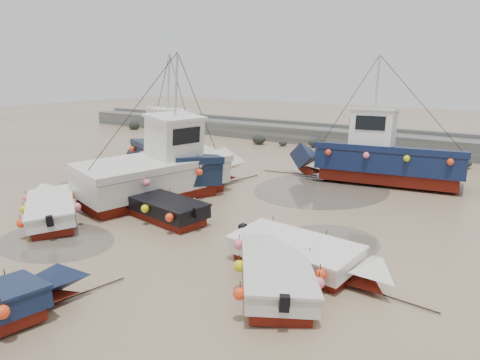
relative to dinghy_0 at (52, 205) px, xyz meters
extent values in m
plane|color=#9D8665|center=(5.61, 0.09, -0.54)|extent=(120.00, 120.00, 0.00)
cube|color=slate|center=(5.61, 22.09, 0.06)|extent=(60.00, 2.20, 1.20)
cube|color=slate|center=(5.61, 23.30, 0.79)|extent=(60.00, 0.60, 0.25)
ellipsoid|color=black|center=(10.72, 19.11, -0.24)|extent=(0.84, 0.86, 0.51)
ellipsoid|color=black|center=(0.54, 20.55, -0.19)|extent=(0.99, 0.80, 0.58)
ellipsoid|color=black|center=(-17.90, 19.75, -0.31)|extent=(0.65, 0.64, 0.43)
ellipsoid|color=black|center=(1.31, 20.36, -0.32)|extent=(0.61, 0.53, 0.32)
ellipsoid|color=black|center=(-3.56, 19.43, -0.15)|extent=(1.09, 0.88, 0.72)
ellipsoid|color=black|center=(-1.64, 19.74, -0.31)|extent=(0.65, 0.60, 0.37)
ellipsoid|color=black|center=(4.69, 19.69, -0.31)|extent=(0.64, 0.62, 0.48)
ellipsoid|color=black|center=(-17.81, 19.89, -0.15)|extent=(1.10, 0.87, 0.86)
cylinder|color=#5A5347|center=(2.19, -1.31, -0.53)|extent=(4.25, 4.25, 0.01)
cylinder|color=#5A5347|center=(9.55, 3.99, -0.53)|extent=(3.27, 3.27, 0.01)
cylinder|color=#5A5347|center=(-3.09, 4.04, -0.53)|extent=(3.80, 3.80, 0.01)
cylinder|color=#5A5347|center=(6.28, 10.01, -0.53)|extent=(6.12, 6.12, 0.01)
cube|color=#66160C|center=(0.31, -0.20, -0.39)|extent=(4.05, 3.26, 0.30)
cube|color=silver|center=(0.31, -0.20, -0.01)|extent=(4.42, 3.61, 0.45)
pyramid|color=silver|center=(-1.77, 1.14, 0.44)|extent=(1.45, 1.70, 0.90)
cube|color=brown|center=(0.31, -0.20, 0.15)|extent=(3.68, 2.98, 0.10)
cube|color=silver|center=(0.31, -0.20, 0.24)|extent=(4.53, 3.72, 0.07)
cube|color=black|center=(2.18, -1.40, 0.16)|extent=(0.27, 0.28, 0.35)
cylinder|color=black|center=(-2.59, 1.67, -0.51)|extent=(1.70, 1.11, 0.04)
sphere|color=#F44219|center=(1.24, -1.87, 0.09)|extent=(0.30, 0.30, 0.30)
sphere|color=#F44219|center=(1.51, 0.11, 0.09)|extent=(0.30, 0.30, 0.30)
sphere|color=#F44219|center=(-0.18, -0.96, 0.09)|extent=(0.30, 0.30, 0.30)
sphere|color=#F44219|center=(0.09, 1.02, 0.09)|extent=(0.30, 0.30, 0.30)
sphere|color=#F44219|center=(-1.60, -0.04, 0.09)|extent=(0.30, 0.30, 0.30)
pyramid|color=#101B35|center=(6.04, -3.84, 0.44)|extent=(1.69, 0.93, 0.90)
cylinder|color=black|center=(6.17, -2.94, -0.51)|extent=(0.31, 1.99, 0.04)
sphere|color=#F44219|center=(6.76, -5.40, 0.09)|extent=(0.30, 0.30, 0.30)
sphere|color=#F44219|center=(5.03, -4.43, 0.09)|extent=(0.30, 0.30, 0.30)
cube|color=#66160C|center=(3.54, 2.40, -0.39)|extent=(3.56, 1.73, 0.30)
cube|color=black|center=(3.54, 2.40, -0.01)|extent=(3.84, 1.98, 0.45)
pyramid|color=black|center=(1.39, 2.73, 0.44)|extent=(0.92, 1.54, 0.90)
cube|color=brown|center=(3.54, 2.40, 0.15)|extent=(3.22, 1.61, 0.10)
cube|color=black|center=(3.54, 2.40, 0.24)|extent=(3.93, 2.05, 0.07)
cube|color=black|center=(5.43, 2.11, 0.16)|extent=(0.21, 0.24, 0.35)
cylinder|color=black|center=(0.49, 2.87, -0.51)|extent=(1.98, 0.34, 0.04)
sphere|color=#F44219|center=(4.85, 1.35, 0.09)|extent=(0.30, 0.30, 0.30)
sphere|color=#F44219|center=(4.39, 3.12, 0.09)|extent=(0.30, 0.30, 0.30)
sphere|color=#F44219|center=(3.42, 1.57, 0.09)|extent=(0.30, 0.30, 0.30)
sphere|color=#F44219|center=(2.95, 3.34, 0.09)|extent=(0.30, 0.30, 0.30)
sphere|color=#F44219|center=(1.98, 1.79, 0.09)|extent=(0.30, 0.30, 0.30)
cube|color=#66160C|center=(9.65, 1.47, -0.39)|extent=(3.51, 1.71, 0.30)
cube|color=white|center=(9.65, 1.47, -0.01)|extent=(3.78, 1.98, 0.45)
pyramid|color=white|center=(11.82, 1.28, 0.44)|extent=(0.85, 1.73, 0.90)
cube|color=brown|center=(9.65, 1.47, 0.15)|extent=(3.17, 1.60, 0.10)
cube|color=white|center=(9.65, 1.47, 0.24)|extent=(3.86, 2.06, 0.07)
cube|color=black|center=(7.75, 1.63, 0.16)|extent=(0.20, 0.23, 0.35)
cylinder|color=black|center=(12.72, 1.20, -0.51)|extent=(2.00, 0.21, 0.04)
sphere|color=#F44219|center=(8.29, 2.55, 0.09)|extent=(0.30, 0.30, 0.30)
sphere|color=#F44219|center=(9.09, 0.55, 0.09)|extent=(0.30, 0.30, 0.30)
sphere|color=#F44219|center=(10.22, 2.38, 0.09)|extent=(0.30, 0.30, 0.30)
sphere|color=#F44219|center=(11.02, 0.39, 0.09)|extent=(0.30, 0.30, 0.30)
cube|color=#66160C|center=(9.96, -0.12, -0.39)|extent=(3.21, 3.65, 0.30)
cube|color=beige|center=(9.96, -0.12, -0.01)|extent=(3.56, 4.00, 0.45)
pyramid|color=beige|center=(8.64, 1.67, 0.44)|extent=(1.75, 1.55, 0.90)
cube|color=brown|center=(9.96, -0.12, 0.15)|extent=(2.94, 3.32, 0.10)
cube|color=beige|center=(9.96, -0.12, 0.24)|extent=(3.66, 4.11, 0.07)
cube|color=black|center=(11.13, -1.70, 0.16)|extent=(0.28, 0.28, 0.35)
cylinder|color=black|center=(8.10, 2.41, -0.51)|extent=(1.22, 1.63, 0.04)
sphere|color=#F44219|center=(10.09, -1.89, 0.09)|extent=(0.30, 0.30, 0.30)
sphere|color=#F44219|center=(11.17, -0.16, 0.09)|extent=(0.30, 0.30, 0.30)
sphere|color=#F44219|center=(9.20, -0.69, 0.09)|extent=(0.30, 0.30, 0.30)
sphere|color=#F44219|center=(10.28, 1.04, 0.09)|extent=(0.30, 0.30, 0.30)
sphere|color=#F44219|center=(8.32, 0.52, 0.09)|extent=(0.30, 0.30, 0.30)
cube|color=#66160C|center=(-0.10, 6.53, -0.26)|extent=(6.12, 4.13, 0.55)
cube|color=black|center=(-0.10, 6.53, 0.49)|extent=(6.65, 4.61, 0.95)
pyramid|color=black|center=(-3.47, 8.05, 1.19)|extent=(2.21, 2.61, 1.40)
cube|color=brown|center=(-0.10, 6.53, 1.00)|extent=(6.48, 4.47, 0.08)
cube|color=black|center=(-0.10, 6.53, 1.14)|extent=(6.80, 4.71, 0.30)
cube|color=white|center=(-0.88, 6.88, 2.11)|extent=(2.46, 2.24, 1.70)
cube|color=white|center=(-0.88, 6.88, 3.02)|extent=(2.66, 2.42, 0.12)
cube|color=black|center=(-1.81, 7.30, 2.37)|extent=(0.59, 1.23, 0.68)
cylinder|color=#B7B7B2|center=(-0.88, 6.88, 4.38)|extent=(0.10, 0.10, 2.60)
cylinder|color=black|center=(-4.45, 8.49, -0.51)|extent=(2.76, 1.28, 0.05)
sphere|color=pink|center=(1.68, 4.38, 0.84)|extent=(0.30, 0.30, 0.30)
sphere|color=pink|center=(1.93, 6.97, 0.84)|extent=(0.30, 0.30, 0.30)
sphere|color=pink|center=(0.16, 5.07, 0.84)|extent=(0.30, 0.30, 0.30)
sphere|color=pink|center=(0.41, 7.66, 0.84)|extent=(0.30, 0.30, 0.30)
sphere|color=pink|center=(-1.36, 5.75, 0.84)|extent=(0.30, 0.30, 0.30)
sphere|color=pink|center=(-1.11, 8.34, 0.84)|extent=(0.30, 0.30, 0.30)
sphere|color=pink|center=(-2.89, 6.44, 0.84)|extent=(0.30, 0.30, 0.30)
cube|color=#66160C|center=(1.29, 4.09, -0.26)|extent=(2.91, 6.47, 0.55)
cube|color=silver|center=(1.29, 4.09, 0.49)|extent=(3.32, 6.97, 0.95)
pyramid|color=silver|center=(1.90, 7.94, 1.19)|extent=(2.49, 1.77, 1.40)
cube|color=brown|center=(1.29, 4.09, 1.00)|extent=(3.20, 6.81, 0.08)
cube|color=silver|center=(1.29, 4.09, 1.14)|extent=(3.39, 7.13, 0.30)
cube|color=white|center=(1.43, 4.99, 2.11)|extent=(1.90, 2.23, 1.70)
cube|color=white|center=(1.43, 4.99, 3.02)|extent=(2.05, 2.41, 0.12)
cube|color=black|center=(1.59, 6.00, 2.37)|extent=(1.35, 0.26, 0.68)
cylinder|color=#B7B7B2|center=(1.43, 4.99, 4.38)|extent=(0.10, 0.10, 2.60)
cylinder|color=black|center=(2.08, 9.03, -0.51)|extent=(0.52, 2.97, 0.05)
sphere|color=pink|center=(-0.38, 1.66, 0.84)|extent=(0.30, 0.30, 0.30)
sphere|color=pink|center=(2.33, 2.58, 0.84)|extent=(0.30, 0.30, 0.30)
sphere|color=pink|center=(0.04, 4.29, 0.84)|extent=(0.30, 0.30, 0.30)
sphere|color=pink|center=(2.75, 5.21, 0.84)|extent=(0.30, 0.30, 0.30)
sphere|color=pink|center=(0.46, 6.92, 0.84)|extent=(0.30, 0.30, 0.30)
cube|color=#66160C|center=(8.48, 12.85, -0.26)|extent=(6.68, 3.19, 0.55)
cube|color=#0E1837|center=(8.48, 12.85, 0.49)|extent=(7.20, 3.64, 0.95)
pyramid|color=#0E1837|center=(4.55, 12.16, 1.19)|extent=(1.83, 2.70, 1.40)
cube|color=brown|center=(8.48, 12.85, 1.00)|extent=(7.03, 3.51, 0.08)
cube|color=#0E1837|center=(8.48, 12.85, 1.14)|extent=(7.37, 3.71, 0.30)
cube|color=white|center=(7.56, 12.68, 2.11)|extent=(2.27, 2.06, 1.70)
cube|color=white|center=(7.56, 12.68, 3.02)|extent=(2.45, 2.23, 0.12)
cube|color=black|center=(6.55, 12.51, 2.37)|extent=(0.30, 1.47, 0.68)
cylinder|color=#B7B7B2|center=(7.56, 12.68, 4.38)|extent=(0.10, 0.10, 2.60)
cylinder|color=black|center=(3.45, 11.97, -0.51)|extent=(2.96, 0.56, 0.05)
sphere|color=pink|center=(11.41, 11.97, 0.84)|extent=(0.30, 0.30, 0.30)
sphere|color=pink|center=(10.05, 14.50, 0.84)|extent=(0.30, 0.30, 0.30)
sphere|color=pink|center=(9.62, 11.66, 0.84)|extent=(0.30, 0.30, 0.30)
sphere|color=pink|center=(8.25, 14.19, 0.84)|extent=(0.30, 0.30, 0.30)
sphere|color=pink|center=(7.82, 11.34, 0.84)|extent=(0.30, 0.30, 0.30)
sphere|color=pink|center=(6.45, 13.88, 0.84)|extent=(0.30, 0.30, 0.30)
sphere|color=pink|center=(6.02, 11.03, 0.84)|extent=(0.30, 0.30, 0.30)
imported|color=#181C36|center=(-0.78, 7.99, -0.54)|extent=(0.61, 0.41, 1.61)
camera|label=1|loc=(15.70, -9.54, 5.04)|focal=35.00mm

